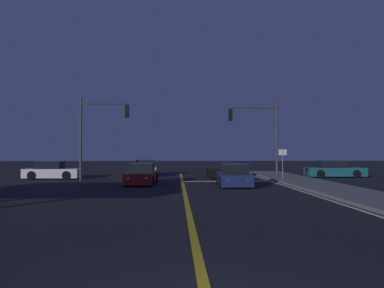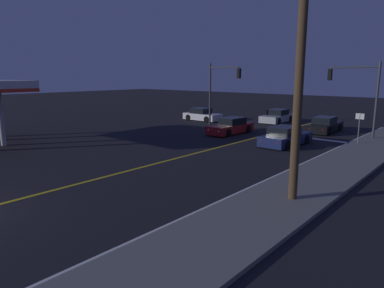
{
  "view_description": "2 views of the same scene",
  "coord_description": "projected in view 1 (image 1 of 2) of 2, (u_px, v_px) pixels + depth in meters",
  "views": [
    {
      "loc": [
        -0.44,
        -5.36,
        2.14
      ],
      "look_at": [
        0.71,
        24.09,
        2.62
      ],
      "focal_mm": 38.26,
      "sensor_mm": 36.0,
      "label": 1
    },
    {
      "loc": [
        13.76,
        -3.18,
        4.84
      ],
      "look_at": [
        0.46,
        12.34,
        0.8
      ],
      "focal_mm": 32.77,
      "sensor_mm": 36.0,
      "label": 2
    }
  ],
  "objects": [
    {
      "name": "car_side_waiting_silver",
      "position": [
        146.0,
        169.0,
        35.15
      ],
      "size": [
        2.08,
        4.53,
        1.34
      ],
      "rotation": [
        0.0,
        0.0,
        3.18
      ],
      "color": "#B2B5BA",
      "rests_on": "ground"
    },
    {
      "name": "street_sign_corner",
      "position": [
        283.0,
        159.0,
        28.21
      ],
      "size": [
        0.56,
        0.06,
        2.28
      ],
      "color": "slate",
      "rests_on": "ground"
    },
    {
      "name": "sidewalk_right",
      "position": [
        369.0,
        198.0,
        17.94
      ],
      "size": [
        3.2,
        44.28,
        0.15
      ],
      "primitive_type": "cube",
      "color": "slate",
      "rests_on": "ground"
    },
    {
      "name": "car_following_oncoming_teal",
      "position": [
        334.0,
        170.0,
        32.95
      ],
      "size": [
        4.68,
        2.08,
        1.34
      ],
      "rotation": [
        0.0,
        0.0,
        -1.61
      ],
      "color": "#195960",
      "rests_on": "ground"
    },
    {
      "name": "traffic_signal_near_right",
      "position": [
        259.0,
        128.0,
        31.01
      ],
      "size": [
        3.77,
        0.28,
        5.8
      ],
      "rotation": [
        0.0,
        0.0,
        3.14
      ],
      "color": "#38383D",
      "rests_on": "ground"
    },
    {
      "name": "car_mid_block_black",
      "position": [
        220.0,
        170.0,
        32.3
      ],
      "size": [
        1.99,
        4.74,
        1.34
      ],
      "rotation": [
        0.0,
        0.0,
        0.04
      ],
      "color": "black",
      "rests_on": "ground"
    },
    {
      "name": "car_far_approaching_white",
      "position": [
        52.0,
        171.0,
        30.99
      ],
      "size": [
        4.17,
        1.97,
        1.34
      ],
      "rotation": [
        0.0,
        0.0,
        -1.58
      ],
      "color": "silver",
      "rests_on": "ground"
    },
    {
      "name": "lane_line_edge_right",
      "position": [
        327.0,
        199.0,
        17.87
      ],
      "size": [
        0.16,
        41.82,
        0.01
      ],
      "primitive_type": "cube",
      "color": "white",
      "rests_on": "ground"
    },
    {
      "name": "lane_line_center",
      "position": [
        186.0,
        200.0,
        17.63
      ],
      "size": [
        0.2,
        41.82,
        0.01
      ],
      "primitive_type": "cube",
      "color": "gold",
      "rests_on": "ground"
    },
    {
      "name": "stop_bar",
      "position": [
        228.0,
        181.0,
        28.54
      ],
      "size": [
        6.43,
        0.5,
        0.01
      ],
      "primitive_type": "cube",
      "color": "white",
      "rests_on": "ground"
    },
    {
      "name": "car_lead_oncoming_red",
      "position": [
        142.0,
        175.0,
        26.18
      ],
      "size": [
        1.92,
        4.57,
        1.34
      ],
      "rotation": [
        0.0,
        0.0,
        3.11
      ],
      "color": "maroon",
      "rests_on": "ground"
    },
    {
      "name": "traffic_signal_far_left",
      "position": [
        98.0,
        126.0,
        29.15
      ],
      "size": [
        3.5,
        0.28,
        5.92
      ],
      "color": "#38383D",
      "rests_on": "ground"
    },
    {
      "name": "car_parked_curb_navy",
      "position": [
        234.0,
        176.0,
        24.78
      ],
      "size": [
        2.07,
        4.64,
        1.34
      ],
      "rotation": [
        0.0,
        0.0,
        -0.04
      ],
      "color": "navy",
      "rests_on": "ground"
    }
  ]
}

